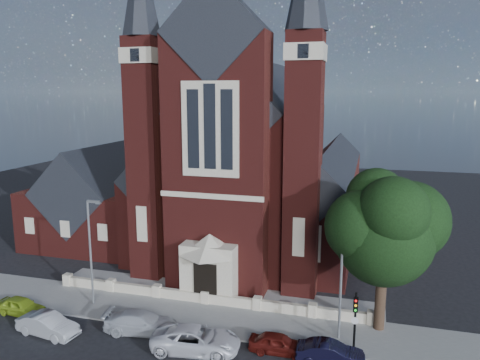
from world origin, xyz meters
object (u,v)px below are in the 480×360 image
at_px(car_silver_b, 141,322).
at_px(car_dark_red, 278,344).
at_px(church, 258,164).
at_px(street_tree, 386,232).
at_px(car_white_suv, 196,340).
at_px(street_lamp_right, 343,272).
at_px(car_navy, 330,353).
at_px(parish_hall, 100,204).
at_px(car_lime_van, 21,306).
at_px(car_silver_a, 48,325).
at_px(street_lamp_left, 91,247).
at_px(traffic_signal, 355,315).

relative_size(car_silver_b, car_dark_red, 1.37).
distance_m(church, street_tree, 21.38).
height_order(car_silver_b, car_white_suv, car_white_suv).
height_order(street_lamp_right, car_navy, street_lamp_right).
distance_m(parish_hall, street_lamp_right, 29.62).
bearing_deg(car_navy, car_lime_van, 86.64).
xyz_separation_m(parish_hall, car_navy, (25.73, -16.90, -3.36)).
bearing_deg(parish_hall, car_silver_a, -67.73).
xyz_separation_m(street_lamp_right, car_white_suv, (-8.43, -3.77, -3.84)).
xyz_separation_m(street_lamp_left, car_silver_b, (5.27, -2.65, -3.88)).
bearing_deg(car_lime_van, parish_hall, 18.38).
relative_size(street_lamp_left, car_navy, 2.03).
relative_size(parish_hall, car_silver_a, 2.83).
bearing_deg(car_navy, parish_hall, 53.88).
distance_m(street_tree, street_lamp_left, 20.71).
distance_m(parish_hall, car_silver_b, 21.60).
bearing_deg(traffic_signal, parish_hall, 150.02).
distance_m(street_tree, car_white_suv, 13.71).
xyz_separation_m(parish_hall, street_lamp_left, (8.09, -14.00, 0.59)).
xyz_separation_m(traffic_signal, car_lime_van, (-23.14, -1.12, -1.95)).
xyz_separation_m(parish_hall, car_lime_van, (3.86, -16.69, -3.38)).
bearing_deg(car_white_suv, car_dark_red, -84.02).
xyz_separation_m(street_tree, street_lamp_right, (-2.51, -1.71, -2.36)).
xyz_separation_m(street_tree, car_navy, (-2.87, -4.61, -6.30)).
bearing_deg(car_dark_red, parish_hall, 52.17).
height_order(church, car_white_suv, church).
xyz_separation_m(church, car_white_suv, (1.66, -22.71, -7.42)).
relative_size(car_white_suv, car_dark_red, 1.51).
height_order(street_tree, street_lamp_left, street_tree).
relative_size(street_tree, car_navy, 2.69).
distance_m(church, traffic_signal, 23.94).
xyz_separation_m(car_lime_van, car_white_suv, (13.80, -1.08, 0.13)).
bearing_deg(car_lime_van, car_dark_red, -84.39).
bearing_deg(traffic_signal, car_dark_red, -166.91).
height_order(street_tree, car_white_suv, street_tree).
bearing_deg(car_white_suv, car_lime_van, 78.14).
height_order(street_tree, car_lime_van, street_tree).
xyz_separation_m(traffic_signal, car_silver_a, (-19.37, -3.05, -1.87)).
relative_size(car_lime_van, car_white_suv, 0.68).
height_order(street_lamp_right, car_silver_b, street_lamp_right).
distance_m(street_lamp_left, car_lime_van, 6.39).
bearing_deg(street_lamp_left, street_lamp_right, 0.00).
distance_m(traffic_signal, car_dark_red, 4.96).
bearing_deg(street_tree, car_white_suv, -153.39).
xyz_separation_m(traffic_signal, car_white_suv, (-9.34, -2.20, -1.82)).
relative_size(parish_hall, car_lime_van, 3.30).
distance_m(traffic_signal, car_navy, 2.66).
xyz_separation_m(street_lamp_right, car_silver_b, (-12.73, -2.65, -3.88)).
xyz_separation_m(street_lamp_right, car_lime_van, (-22.23, -2.69, -3.97)).
xyz_separation_m(traffic_signal, car_navy, (-1.27, -1.32, -1.93)).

